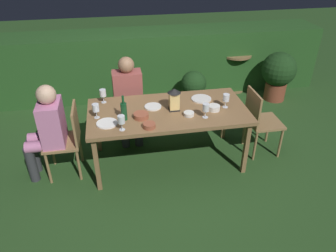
% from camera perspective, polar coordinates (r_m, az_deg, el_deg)
% --- Properties ---
extents(ground_plane, '(16.00, 16.00, 0.00)m').
position_cam_1_polar(ground_plane, '(4.17, 0.00, -6.01)').
color(ground_plane, '#26471E').
extents(dining_table, '(1.85, 0.91, 0.73)m').
position_cam_1_polar(dining_table, '(3.79, 0.00, 2.15)').
color(dining_table, olive).
rests_on(dining_table, ground).
extents(chair_side_right_a, '(0.42, 0.40, 0.87)m').
position_cam_1_polar(chair_side_right_a, '(4.59, -7.05, 4.69)').
color(chair_side_right_a, '#937047').
rests_on(chair_side_right_a, ground).
extents(person_in_rust, '(0.38, 0.47, 1.15)m').
position_cam_1_polar(person_in_rust, '(4.34, -6.99, 5.33)').
color(person_in_rust, '#9E4C47').
rests_on(person_in_rust, ground).
extents(chair_head_near, '(0.40, 0.42, 0.87)m').
position_cam_1_polar(chair_head_near, '(3.89, -17.29, -1.96)').
color(chair_head_near, '#937047').
rests_on(chair_head_near, ground).
extents(person_in_pink, '(0.48, 0.38, 1.15)m').
position_cam_1_polar(person_in_pink, '(3.85, -20.51, -0.33)').
color(person_in_pink, '#C675A3').
rests_on(person_in_pink, ground).
extents(chair_head_far, '(0.40, 0.42, 0.87)m').
position_cam_1_polar(chair_head_far, '(4.23, 15.86, 1.17)').
color(chair_head_far, '#937047').
rests_on(chair_head_far, ground).
extents(lantern_centerpiece, '(0.15, 0.15, 0.27)m').
position_cam_1_polar(lantern_centerpiece, '(3.71, 1.09, 4.92)').
color(lantern_centerpiece, black).
rests_on(lantern_centerpiece, dining_table).
extents(green_bottle_on_table, '(0.07, 0.07, 0.29)m').
position_cam_1_polar(green_bottle_on_table, '(3.56, -7.79, 2.67)').
color(green_bottle_on_table, '#144723').
rests_on(green_bottle_on_table, dining_table).
extents(wine_glass_a, '(0.08, 0.08, 0.17)m').
position_cam_1_polar(wine_glass_a, '(3.64, -12.62, 3.06)').
color(wine_glass_a, silver).
rests_on(wine_glass_a, dining_table).
extents(wine_glass_b, '(0.08, 0.08, 0.17)m').
position_cam_1_polar(wine_glass_b, '(3.37, -8.23, 1.02)').
color(wine_glass_b, silver).
rests_on(wine_glass_b, dining_table).
extents(wine_glass_c, '(0.08, 0.08, 0.17)m').
position_cam_1_polar(wine_glass_c, '(3.58, 6.69, 3.15)').
color(wine_glass_c, silver).
rests_on(wine_glass_c, dining_table).
extents(wine_glass_d, '(0.08, 0.08, 0.17)m').
position_cam_1_polar(wine_glass_d, '(3.96, -11.41, 5.62)').
color(wine_glass_d, silver).
rests_on(wine_glass_d, dining_table).
extents(wine_glass_e, '(0.08, 0.08, 0.17)m').
position_cam_1_polar(wine_glass_e, '(3.83, 10.20, 4.83)').
color(wine_glass_e, silver).
rests_on(wine_glass_e, dining_table).
extents(plate_a, '(0.25, 0.25, 0.01)m').
position_cam_1_polar(plate_a, '(4.02, 5.89, 4.79)').
color(plate_a, silver).
rests_on(plate_a, dining_table).
extents(plate_b, '(0.23, 0.23, 0.01)m').
position_cam_1_polar(plate_b, '(3.55, -10.70, 0.47)').
color(plate_b, white).
rests_on(plate_b, dining_table).
extents(plate_c, '(0.20, 0.20, 0.01)m').
position_cam_1_polar(plate_c, '(3.83, -2.68, 3.43)').
color(plate_c, white).
rests_on(plate_c, dining_table).
extents(bowl_olives, '(0.13, 0.13, 0.05)m').
position_cam_1_polar(bowl_olives, '(3.42, -3.33, 0.13)').
color(bowl_olives, '#9E5138').
rests_on(bowl_olives, dining_table).
extents(bowl_bread, '(0.17, 0.17, 0.05)m').
position_cam_1_polar(bowl_bread, '(3.61, -4.77, 1.86)').
color(bowl_bread, '#9E5138').
rests_on(bowl_bread, dining_table).
extents(bowl_salad, '(0.14, 0.14, 0.06)m').
position_cam_1_polar(bowl_salad, '(3.79, 8.09, 3.23)').
color(bowl_salad, silver).
rests_on(bowl_salad, dining_table).
extents(bowl_dip, '(0.12, 0.12, 0.04)m').
position_cam_1_polar(bowl_dip, '(3.65, 3.70, 2.17)').
color(bowl_dip, silver).
rests_on(bowl_dip, dining_table).
extents(side_table, '(0.52, 0.52, 0.68)m').
position_cam_1_polar(side_table, '(5.92, 11.75, 10.28)').
color(side_table, brown).
rests_on(side_table, ground).
extents(ice_bucket, '(0.26, 0.26, 0.34)m').
position_cam_1_polar(ice_bucket, '(5.81, 12.08, 13.28)').
color(ice_bucket, '#B2B7BF').
rests_on(ice_bucket, side_table).
extents(hedge_backdrop, '(6.02, 0.73, 1.07)m').
position_cam_1_polar(hedge_backdrop, '(5.74, -3.80, 11.09)').
color(hedge_backdrop, '#234C1E').
rests_on(hedge_backdrop, ground).
extents(potted_plant_by_hedge, '(0.41, 0.41, 0.61)m').
position_cam_1_polar(potted_plant_by_hedge, '(5.28, 4.52, 6.88)').
color(potted_plant_by_hedge, brown).
rests_on(potted_plant_by_hedge, ground).
extents(potted_plant_corner, '(0.57, 0.57, 0.83)m').
position_cam_1_polar(potted_plant_corner, '(5.75, 18.85, 8.83)').
color(potted_plant_corner, brown).
rests_on(potted_plant_corner, ground).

